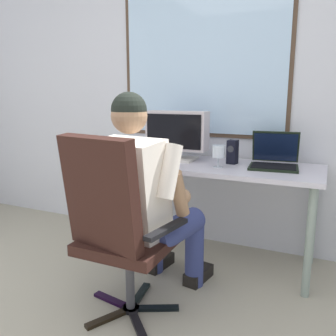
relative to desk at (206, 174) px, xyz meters
name	(u,v)px	position (x,y,z in m)	size (l,w,h in m)	color
wall_rear	(213,80)	(-0.08, 0.36, 0.67)	(5.50, 0.08, 2.63)	silver
desk	(206,174)	(0.00, 0.00, 0.00)	(1.59, 0.61, 0.73)	gray
office_chair	(115,222)	(-0.18, -0.92, -0.08)	(0.60, 0.58, 1.02)	black
person_seated	(145,197)	(-0.14, -0.66, -0.01)	(0.58, 0.79, 1.23)	navy
crt_monitor	(177,132)	(-0.25, 0.05, 0.29)	(0.47, 0.22, 0.37)	beige
laptop	(274,158)	(0.46, 0.09, 0.14)	(0.35, 0.37, 0.24)	black
wine_glass	(218,153)	(0.12, -0.10, 0.18)	(0.08, 0.08, 0.15)	silver
desk_speaker	(232,152)	(0.17, 0.07, 0.17)	(0.08, 0.08, 0.17)	black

